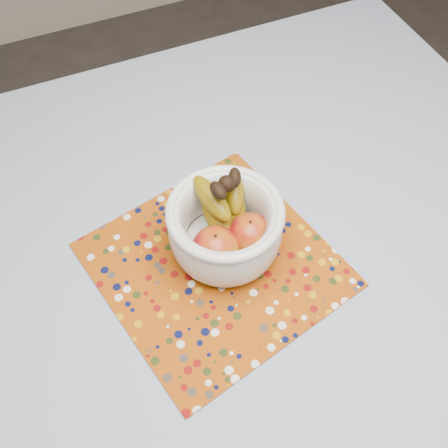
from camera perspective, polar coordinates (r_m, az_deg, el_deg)
table at (r=0.99m, az=3.71°, el=-8.43°), size 1.20×1.20×0.75m
tablecloth at (r=0.92m, az=3.98°, el=-6.16°), size 1.32×1.32×0.01m
placemat at (r=0.92m, az=-0.98°, el=-4.42°), size 0.45×0.45×0.00m
fruit_bowl at (r=0.88m, az=0.32°, el=0.15°), size 0.20×0.21×0.17m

